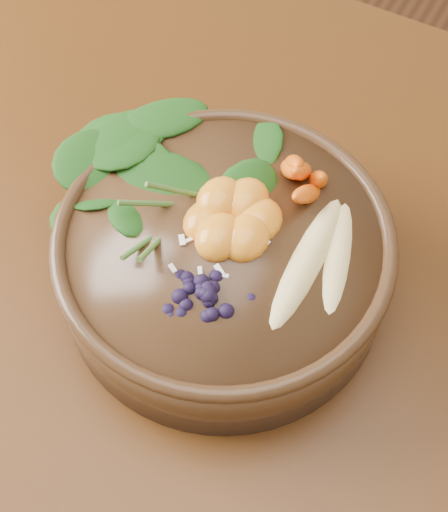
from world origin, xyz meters
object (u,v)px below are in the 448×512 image
at_px(carrot_cluster, 312,152).
at_px(mandarin_cluster, 233,210).
at_px(dining_table, 149,265).
at_px(banana_halves, 324,249).
at_px(blueberry_pile, 204,285).
at_px(stoneware_bowl, 224,262).
at_px(kale_heap, 196,155).

relative_size(carrot_cluster, mandarin_cluster, 0.87).
xyz_separation_m(dining_table, mandarin_cluster, (0.11, -0.01, 0.20)).
relative_size(banana_halves, blueberry_pile, 1.25).
xyz_separation_m(stoneware_bowl, banana_halves, (0.09, 0.02, 0.06)).
distance_m(stoneware_bowl, mandarin_cluster, 0.06).
relative_size(stoneware_bowl, banana_halves, 1.73).
height_order(carrot_cluster, banana_halves, carrot_cluster).
bearing_deg(stoneware_bowl, banana_halves, 13.87).
distance_m(stoneware_bowl, banana_halves, 0.11).
height_order(carrot_cluster, mandarin_cluster, carrot_cluster).
bearing_deg(stoneware_bowl, mandarin_cluster, 94.78).
height_order(dining_table, banana_halves, banana_halves).
height_order(dining_table, kale_heap, kale_heap).
bearing_deg(stoneware_bowl, dining_table, 167.00).
bearing_deg(blueberry_pile, stoneware_bowl, 103.99).
xyz_separation_m(kale_heap, mandarin_cluster, (0.06, -0.04, -0.01)).
relative_size(stoneware_bowl, blueberry_pile, 2.16).
distance_m(carrot_cluster, banana_halves, 0.09).
height_order(stoneware_bowl, blueberry_pile, blueberry_pile).
bearing_deg(dining_table, blueberry_pile, -34.48).
xyz_separation_m(stoneware_bowl, blueberry_pile, (0.02, -0.06, 0.06)).
bearing_deg(banana_halves, carrot_cluster, 113.06).
distance_m(dining_table, carrot_cluster, 0.28).
distance_m(banana_halves, mandarin_cluster, 0.09).
bearing_deg(mandarin_cluster, dining_table, 176.48).
xyz_separation_m(mandarin_cluster, blueberry_pile, (0.02, -0.08, 0.00)).
distance_m(stoneware_bowl, carrot_cluster, 0.13).
relative_size(dining_table, mandarin_cluster, 15.81).
relative_size(stoneware_bowl, kale_heap, 1.53).
height_order(mandarin_cluster, blueberry_pile, blueberry_pile).
bearing_deg(mandarin_cluster, stoneware_bowl, -85.22).
distance_m(banana_halves, blueberry_pile, 0.11).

